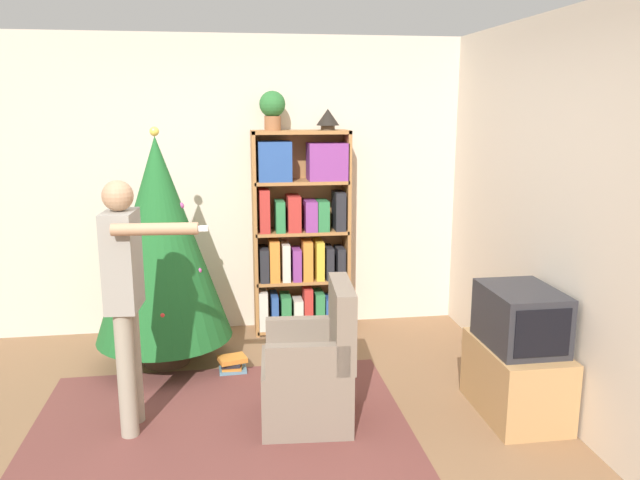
{
  "coord_description": "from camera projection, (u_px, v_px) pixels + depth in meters",
  "views": [
    {
      "loc": [
        -0.18,
        -3.39,
        2.01
      ],
      "look_at": [
        0.47,
        0.96,
        1.05
      ],
      "focal_mm": 35.0,
      "sensor_mm": 36.0,
      "label": 1
    }
  ],
  "objects": [
    {
      "name": "ground_plane",
      "position": [
        266.0,
        447.0,
        3.73
      ],
      "size": [
        14.0,
        14.0,
        0.0
      ],
      "primitive_type": "plane",
      "color": "#846042"
    },
    {
      "name": "wall_back",
      "position": [
        247.0,
        186.0,
        5.57
      ],
      "size": [
        8.0,
        0.1,
        2.6
      ],
      "color": "beige",
      "rests_on": "ground_plane"
    },
    {
      "name": "wall_right",
      "position": [
        589.0,
        225.0,
        3.74
      ],
      "size": [
        0.1,
        8.0,
        2.6
      ],
      "color": "beige",
      "rests_on": "ground_plane"
    },
    {
      "name": "area_rug",
      "position": [
        221.0,
        424.0,
        4.0
      ],
      "size": [
        2.38,
        1.74,
        0.01
      ],
      "color": "brown",
      "rests_on": "ground_plane"
    },
    {
      "name": "bookshelf",
      "position": [
        301.0,
        234.0,
        5.5
      ],
      "size": [
        0.85,
        0.3,
        1.79
      ],
      "color": "#A8703D",
      "rests_on": "ground_plane"
    },
    {
      "name": "tv_stand",
      "position": [
        516.0,
        379.0,
        4.1
      ],
      "size": [
        0.47,
        0.75,
        0.48
      ],
      "color": "tan",
      "rests_on": "ground_plane"
    },
    {
      "name": "television",
      "position": [
        521.0,
        317.0,
        4.01
      ],
      "size": [
        0.43,
        0.58,
        0.38
      ],
      "color": "#28282D",
      "rests_on": "tv_stand"
    },
    {
      "name": "game_remote",
      "position": [
        514.0,
        358.0,
        3.81
      ],
      "size": [
        0.04,
        0.12,
        0.02
      ],
      "color": "white",
      "rests_on": "tv_stand"
    },
    {
      "name": "christmas_tree",
      "position": [
        160.0,
        240.0,
        4.75
      ],
      "size": [
        1.05,
        1.05,
        1.85
      ],
      "color": "#4C3323",
      "rests_on": "ground_plane"
    },
    {
      "name": "armchair",
      "position": [
        312.0,
        374.0,
        3.98
      ],
      "size": [
        0.61,
        0.6,
        0.92
      ],
      "rotation": [
        0.0,
        0.0,
        -1.64
      ],
      "color": "#7A6B5B",
      "rests_on": "ground_plane"
    },
    {
      "name": "standing_person",
      "position": [
        126.0,
        287.0,
        3.76
      ],
      "size": [
        0.62,
        0.5,
        1.58
      ],
      "rotation": [
        0.0,
        0.0,
        -1.64
      ],
      "color": "#9E937F",
      "rests_on": "ground_plane"
    },
    {
      "name": "potted_plant",
      "position": [
        272.0,
        108.0,
        5.25
      ],
      "size": [
        0.22,
        0.22,
        0.33
      ],
      "color": "#935B38",
      "rests_on": "bookshelf"
    },
    {
      "name": "table_lamp",
      "position": [
        328.0,
        118.0,
        5.33
      ],
      "size": [
        0.2,
        0.2,
        0.18
      ],
      "color": "#473828",
      "rests_on": "bookshelf"
    },
    {
      "name": "book_pile_near_tree",
      "position": [
        232.0,
        364.0,
        4.77
      ],
      "size": [
        0.24,
        0.2,
        0.13
      ],
      "color": "#5B899E",
      "rests_on": "ground_plane"
    }
  ]
}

